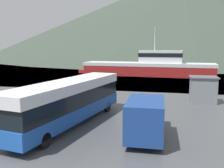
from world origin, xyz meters
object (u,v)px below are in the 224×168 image
Objects in this scene: tour_bus at (70,100)px; dock_kiosk at (203,89)px; fishing_boat at (150,66)px; storage_bin at (27,104)px; delivery_van at (146,117)px; small_boat at (94,70)px.

tour_bus is 14.48m from dock_kiosk.
fishing_boat is 17.95× the size of storage_bin.
delivery_van is 3.99× the size of storage_bin.
fishing_boat is 3.33× the size of small_boat.
tour_bus is 8.79× the size of storage_bin.
fishing_boat is (-2.06, 35.21, 0.61)m from delivery_van.
dock_kiosk is at bearing 65.78° from delivery_van.
fishing_boat reaches higher than tour_bus.
storage_bin is at bearing -55.02° from small_boat.
dock_kiosk is at bearing 53.13° from tour_bus.
delivery_van is (5.72, -1.66, -0.49)m from tour_bus.
small_boat is (-15.27, 40.34, -0.95)m from delivery_van.
storage_bin is at bearing -154.05° from dock_kiosk.
storage_bin is 36.71m from small_boat.
storage_bin is 0.19× the size of small_boat.
small_boat is at bearing 73.09° from fishing_boat.
fishing_boat is at bearing 92.26° from delivery_van.
small_boat is at bearing 97.27° from storage_bin.
delivery_van is 2.12× the size of dock_kiosk.
tour_bus is at bearing -137.23° from dock_kiosk.
small_boat is at bearing 114.23° from tour_bus.
small_boat is at bearing 124.96° from dock_kiosk.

